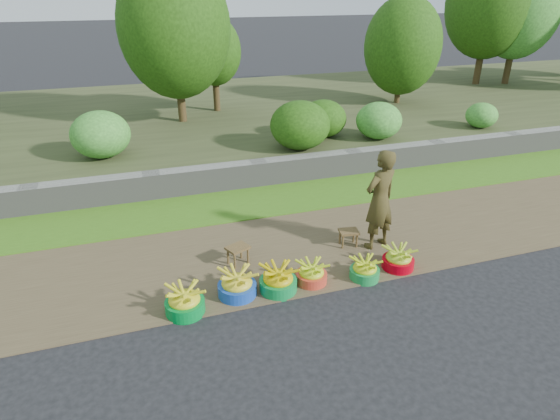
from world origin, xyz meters
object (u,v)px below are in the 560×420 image
object	(u,v)px
basin_b	(237,285)
basin_c	(278,280)
basin_d	(311,274)
basin_f	(398,259)
stool_left	(238,250)
basin_e	(365,270)
basin_a	(185,302)
stool_right	(349,234)
vendor_woman	(380,200)

from	to	relation	value
basin_b	basin_c	xyz separation A→B (m)	(0.58, -0.07, -0.00)
basin_d	basin_b	bearing A→B (deg)	178.50
basin_f	basin_c	bearing A→B (deg)	179.75
basin_c	stool_left	size ratio (longest dim) A/B	1.31
basin_c	stool_left	world-z (taller)	basin_c
basin_e	basin_f	xyz separation A→B (m)	(0.61, 0.08, 0.01)
basin_b	basin_a	bearing A→B (deg)	-168.48
stool_right	basin_a	bearing A→B (deg)	-161.90
stool_left	basin_f	bearing A→B (deg)	-20.87
basin_d	basin_e	bearing A→B (deg)	-9.63
basin_b	basin_d	distance (m)	1.10
stool_left	basin_e	bearing A→B (deg)	-29.63
basin_d	stool_right	distance (m)	1.26
basin_b	basin_c	distance (m)	0.58
basin_e	stool_left	bearing A→B (deg)	150.37
basin_a	basin_d	xyz separation A→B (m)	(1.84, 0.12, -0.02)
basin_c	stool_left	xyz separation A→B (m)	(-0.37, 0.87, 0.07)
stool_left	vendor_woman	world-z (taller)	vendor_woman
basin_e	basin_f	distance (m)	0.62
basin_e	stool_left	world-z (taller)	basin_e
basin_c	basin_f	bearing A→B (deg)	-0.25
basin_d	stool_left	distance (m)	1.22
basin_a	basin_d	bearing A→B (deg)	3.81
basin_d	basin_a	bearing A→B (deg)	-176.19
basin_a	basin_b	world-z (taller)	basin_b
basin_a	vendor_woman	distance (m)	3.40
basin_a	basin_c	bearing A→B (deg)	3.47
basin_b	stool_left	size ratio (longest dim) A/B	1.33
basin_f	stool_left	size ratio (longest dim) A/B	1.19
basin_a	stool_right	xyz separation A→B (m)	(2.81, 0.92, 0.06)
basin_f	stool_left	bearing A→B (deg)	159.13
basin_e	vendor_woman	xyz separation A→B (m)	(0.61, 0.78, 0.70)
basin_e	stool_right	distance (m)	0.95
stool_left	stool_right	world-z (taller)	stool_left
basin_d	basin_f	distance (m)	1.40
basin_c	vendor_woman	xyz separation A→B (m)	(1.92, 0.69, 0.67)
basin_d	basin_e	distance (m)	0.80
stool_right	vendor_woman	size ratio (longest dim) A/B	0.21
basin_a	basin_b	bearing A→B (deg)	11.52
basin_a	basin_b	xyz separation A→B (m)	(0.74, 0.15, 0.01)
basin_d	stool_left	size ratio (longest dim) A/B	1.13
basin_b	basin_c	size ratio (longest dim) A/B	1.01
basin_f	vendor_woman	size ratio (longest dim) A/B	0.29
basin_d	basin_f	size ratio (longest dim) A/B	0.95
basin_b	basin_d	bearing A→B (deg)	-1.50
basin_b	stool_left	bearing A→B (deg)	75.69
basin_c	vendor_woman	bearing A→B (deg)	19.79
stool_left	basin_a	bearing A→B (deg)	-134.97
basin_b	basin_d	size ratio (longest dim) A/B	1.18
basin_c	basin_f	world-z (taller)	basin_c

